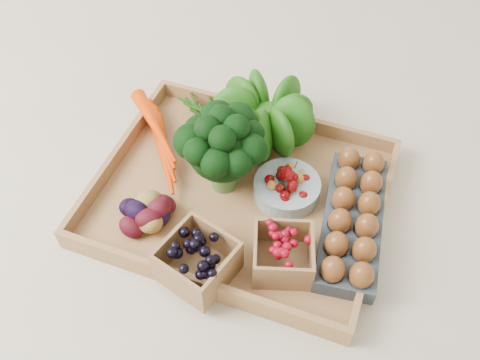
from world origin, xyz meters
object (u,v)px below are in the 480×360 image
(broccoli, at_px, (223,162))
(egg_carton, at_px, (352,222))
(cherry_bowl, at_px, (287,188))
(tray, at_px, (240,197))

(broccoli, xyz_separation_m, egg_carton, (0.26, -0.01, -0.05))
(broccoli, height_order, egg_carton, broccoli)
(cherry_bowl, bearing_deg, tray, -158.67)
(cherry_bowl, xyz_separation_m, egg_carton, (0.14, -0.03, 0.00))
(tray, relative_size, cherry_bowl, 4.19)
(broccoli, distance_m, cherry_bowl, 0.14)
(broccoli, relative_size, egg_carton, 0.56)
(cherry_bowl, relative_size, egg_carton, 0.43)
(broccoli, distance_m, egg_carton, 0.27)
(egg_carton, bearing_deg, tray, 172.65)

